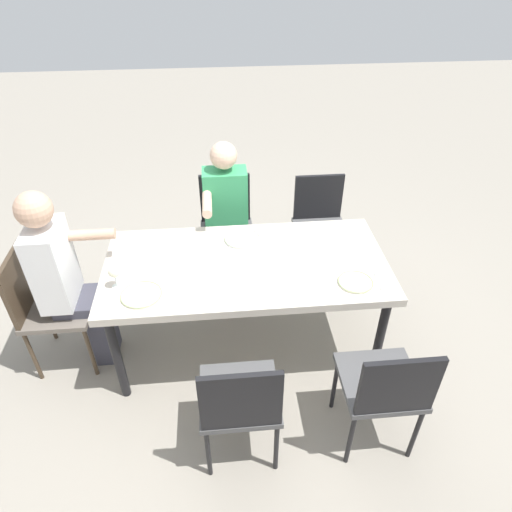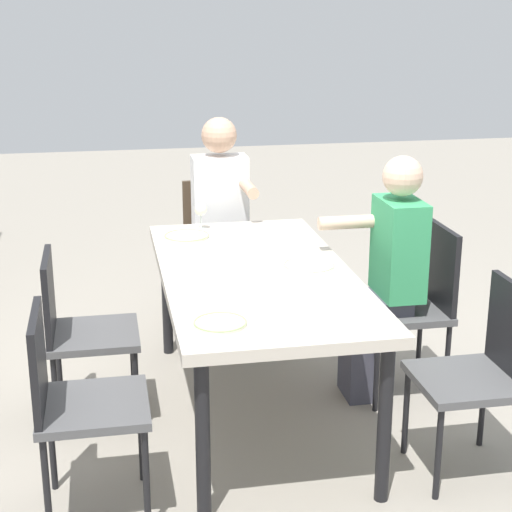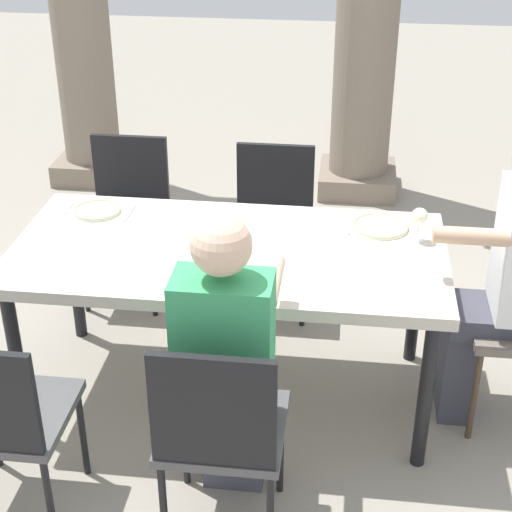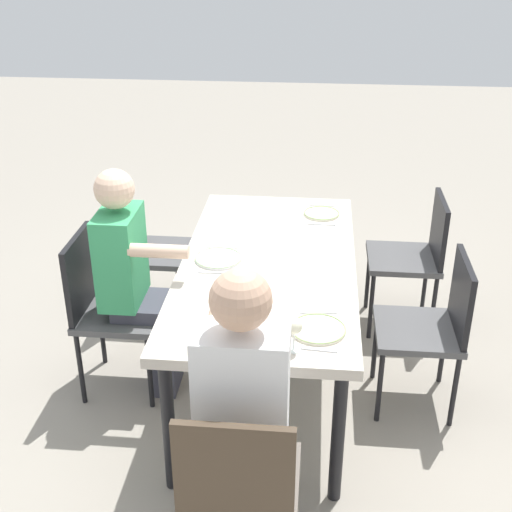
{
  "view_description": "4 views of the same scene",
  "coord_description": "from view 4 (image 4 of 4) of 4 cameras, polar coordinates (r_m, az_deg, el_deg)",
  "views": [
    {
      "loc": [
        0.16,
        2.37,
        2.59
      ],
      "look_at": [
        -0.07,
        -0.05,
        0.78
      ],
      "focal_mm": 31.89,
      "sensor_mm": 36.0,
      "label": 1
    },
    {
      "loc": [
        -3.75,
        0.71,
        2.03
      ],
      "look_at": [
        -0.05,
        0.01,
        0.86
      ],
      "focal_mm": 57.92,
      "sensor_mm": 36.0,
      "label": 2
    },
    {
      "loc": [
        0.49,
        -3.01,
        2.39
      ],
      "look_at": [
        0.13,
        -0.08,
        0.78
      ],
      "focal_mm": 56.48,
      "sensor_mm": 36.0,
      "label": 3
    },
    {
      "loc": [
        3.18,
        0.24,
        2.39
      ],
      "look_at": [
        0.03,
        -0.06,
        0.82
      ],
      "focal_mm": 47.58,
      "sensor_mm": 36.0,
      "label": 4
    }
  ],
  "objects": [
    {
      "name": "ground_plane",
      "position": [
        3.99,
        0.95,
        -10.38
      ],
      "size": [
        16.0,
        16.0,
        0.0
      ],
      "primitive_type": "plane",
      "color": "gray"
    },
    {
      "name": "dining_table",
      "position": [
        3.61,
        1.03,
        -1.4
      ],
      "size": [
        1.86,
        0.92,
        0.77
      ],
      "color": "beige",
      "rests_on": "ground"
    },
    {
      "name": "chair_west_north",
      "position": [
        4.35,
        13.29,
        0.33
      ],
      "size": [
        0.44,
        0.44,
        0.88
      ],
      "color": "#4F4F50",
      "rests_on": "ground"
    },
    {
      "name": "chair_west_south",
      "position": [
        4.46,
        -9.56,
        1.05
      ],
      "size": [
        0.44,
        0.44,
        0.87
      ],
      "color": "#4F4F50",
      "rests_on": "ground"
    },
    {
      "name": "chair_mid_north",
      "position": [
        3.67,
        14.7,
        -5.4
      ],
      "size": [
        0.44,
        0.44,
        0.87
      ],
      "color": "#4F4F50",
      "rests_on": "ground"
    },
    {
      "name": "chair_mid_south",
      "position": [
        3.77,
        -12.58,
        -3.8
      ],
      "size": [
        0.44,
        0.44,
        0.92
      ],
      "color": "#4F4F50",
      "rests_on": "ground"
    },
    {
      "name": "chair_head_east",
      "position": [
        2.62,
        -1.48,
        -18.7
      ],
      "size": [
        0.44,
        0.44,
        0.91
      ],
      "color": "#6A6158",
      "rests_on": "ground"
    },
    {
      "name": "diner_woman_green",
      "position": [
        3.64,
        -10.17,
        -1.83
      ],
      "size": [
        0.35,
        0.49,
        1.29
      ],
      "color": "#3F3F4C",
      "rests_on": "ground"
    },
    {
      "name": "diner_man_white",
      "position": [
        2.63,
        -1.09,
        -12.78
      ],
      "size": [
        0.5,
        0.35,
        1.35
      ],
      "color": "#3F3F4C",
      "rests_on": "ground"
    },
    {
      "name": "plate_0",
      "position": [
        4.17,
        5.54,
        3.58
      ],
      "size": [
        0.22,
        0.22,
        0.02
      ],
      "color": "silver",
      "rests_on": "dining_table"
    },
    {
      "name": "fork_0",
      "position": [
        4.31,
        5.55,
        4.28
      ],
      "size": [
        0.02,
        0.17,
        0.01
      ],
      "primitive_type": "cube",
      "rotation": [
        0.0,
        0.0,
        -0.04
      ],
      "color": "silver",
      "rests_on": "dining_table"
    },
    {
      "name": "spoon_0",
      "position": [
        4.03,
        5.52,
        2.68
      ],
      "size": [
        0.02,
        0.17,
        0.01
      ],
      "primitive_type": "cube",
      "rotation": [
        0.0,
        0.0,
        -0.04
      ],
      "color": "silver",
      "rests_on": "dining_table"
    },
    {
      "name": "plate_1",
      "position": [
        3.6,
        -3.18,
        -0.2
      ],
      "size": [
        0.25,
        0.25,
        0.02
      ],
      "color": "white",
      "rests_on": "dining_table"
    },
    {
      "name": "fork_1",
      "position": [
        3.74,
        -2.84,
        0.75
      ],
      "size": [
        0.02,
        0.17,
        0.01
      ],
      "primitive_type": "cube",
      "rotation": [
        0.0,
        0.0,
        0.05
      ],
      "color": "silver",
      "rests_on": "dining_table"
    },
    {
      "name": "spoon_1",
      "position": [
        3.47,
        -3.54,
        -1.39
      ],
      "size": [
        0.02,
        0.17,
        0.01
      ],
      "primitive_type": "cube",
      "rotation": [
        0.0,
        0.0,
        0.03
      ],
      "color": "silver",
      "rests_on": "dining_table"
    },
    {
      "name": "plate_2",
      "position": [
        3.0,
        5.23,
        -6.14
      ],
      "size": [
        0.25,
        0.25,
        0.02
      ],
      "color": "silver",
      "rests_on": "dining_table"
    },
    {
      "name": "wine_glass_2",
      "position": [
        2.82,
        3.22,
        -5.99
      ],
      "size": [
        0.07,
        0.07,
        0.15
      ],
      "color": "white",
      "rests_on": "dining_table"
    },
    {
      "name": "fork_2",
      "position": [
        3.13,
        5.26,
        -4.75
      ],
      "size": [
        0.03,
        0.17,
        0.01
      ],
      "primitive_type": "cube",
      "rotation": [
        0.0,
        0.0,
        0.11
      ],
      "color": "silver",
      "rests_on": "dining_table"
    },
    {
      "name": "spoon_2",
      "position": [
        2.88,
        5.18,
        -7.83
      ],
      "size": [
        0.03,
        0.17,
        0.01
      ],
      "primitive_type": "cube",
      "rotation": [
        0.0,
        0.0,
        -0.09
      ],
      "color": "silver",
      "rests_on": "dining_table"
    }
  ]
}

